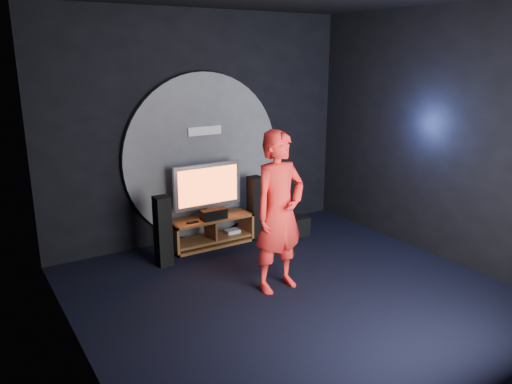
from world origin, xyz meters
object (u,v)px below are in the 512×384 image
tv (208,188)px  media_console (211,232)px  subwoofer (299,226)px  tower_speaker_right (255,207)px  player (279,212)px  tower_speaker_left (163,231)px

tv → media_console: bearing=-83.6°
media_console → subwoofer: media_console is taller
tower_speaker_right → player: (-0.73, -1.72, 0.50)m
tv → tower_speaker_left: tv is taller
player → tower_speaker_left: bearing=118.4°
tower_speaker_right → subwoofer: 0.79m
tower_speaker_right → tv: bearing=171.7°
tower_speaker_left → subwoofer: tower_speaker_left is taller
tv → tower_speaker_right: bearing=-8.3°
tower_speaker_right → player: player is taller
tv → subwoofer: size_ratio=3.59×
media_console → player: bearing=-88.7°
subwoofer → player: size_ratio=0.15×
media_console → player: size_ratio=0.65×
tower_speaker_left → tower_speaker_right: 1.71m
tower_speaker_right → subwoofer: size_ratio=3.24×
tv → tower_speaker_left: (-0.90, -0.41, -0.40)m
tv → tower_speaker_right: size_ratio=1.11×
media_console → tower_speaker_right: (0.77, -0.05, 0.30)m
tower_speaker_left → player: (0.95, -1.43, 0.50)m
subwoofer → player: 2.12m
tv → player: size_ratio=0.55×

